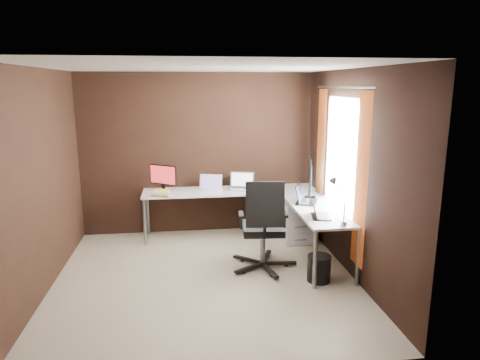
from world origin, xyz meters
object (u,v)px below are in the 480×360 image
(laptop_white, at_px, (210,187))
(desk_lamp, at_px, (338,195))
(monitor_right, at_px, (310,178))
(book_stack, at_px, (162,193))
(laptop_silver, at_px, (241,185))
(laptop_black_big, at_px, (304,199))
(office_chair, at_px, (263,243))
(laptop_black_small, at_px, (318,213))
(monitor_left, at_px, (163,177))
(drawer_pedestal, at_px, (296,221))
(wastebasket, at_px, (319,268))

(laptop_white, distance_m, desk_lamp, 2.28)
(monitor_right, bearing_deg, book_stack, 92.65)
(laptop_white, relative_size, desk_lamp, 0.74)
(laptop_silver, relative_size, laptop_black_big, 0.96)
(book_stack, height_order, office_chair, office_chair)
(laptop_black_small, xyz_separation_m, office_chair, (-0.64, 0.22, -0.43))
(desk_lamp, bearing_deg, laptop_silver, 104.50)
(desk_lamp, height_order, office_chair, desk_lamp)
(desk_lamp, bearing_deg, monitor_left, 127.56)
(monitor_right, bearing_deg, office_chair, 144.03)
(laptop_silver, bearing_deg, office_chair, -69.35)
(laptop_black_small, height_order, book_stack, laptop_black_small)
(laptop_black_big, distance_m, laptop_black_small, 0.68)
(drawer_pedestal, xyz_separation_m, book_stack, (-1.99, 0.15, 0.47))
(laptop_silver, distance_m, wastebasket, 2.02)
(monitor_left, bearing_deg, wastebasket, -10.49)
(laptop_black_big, height_order, laptop_black_small, laptop_black_big)
(laptop_silver, bearing_deg, wastebasket, -52.15)
(laptop_black_big, bearing_deg, laptop_black_small, -157.52)
(drawer_pedestal, relative_size, wastebasket, 1.86)
(monitor_right, relative_size, desk_lamp, 1.16)
(monitor_left, distance_m, wastebasket, 2.72)
(monitor_left, xyz_separation_m, desk_lamp, (2.05, -1.85, 0.11))
(laptop_white, height_order, desk_lamp, desk_lamp)
(drawer_pedestal, distance_m, laptop_white, 1.40)
(desk_lamp, bearing_deg, office_chair, 136.50)
(monitor_right, distance_m, wastebasket, 1.39)
(laptop_white, xyz_separation_m, book_stack, (-0.72, -0.23, -0.01))
(laptop_black_small, bearing_deg, laptop_silver, 36.27)
(monitor_right, relative_size, laptop_silver, 1.44)
(monitor_left, xyz_separation_m, monitor_right, (2.06, -0.73, 0.07))
(laptop_silver, height_order, wastebasket, laptop_silver)
(wastebasket, bearing_deg, laptop_black_small, 80.39)
(book_stack, height_order, desk_lamp, desk_lamp)
(laptop_silver, relative_size, laptop_black_small, 1.24)
(drawer_pedestal, distance_m, wastebasket, 1.39)
(laptop_white, xyz_separation_m, wastebasket, (1.18, -1.77, -0.62))
(laptop_black_big, bearing_deg, monitor_right, -13.42)
(book_stack, relative_size, office_chair, 0.25)
(laptop_white, height_order, book_stack, laptop_white)
(laptop_black_big, distance_m, desk_lamp, 1.00)
(laptop_black_small, relative_size, book_stack, 1.21)
(drawer_pedestal, distance_m, office_chair, 1.16)
(drawer_pedestal, bearing_deg, laptop_black_small, -92.01)
(drawer_pedestal, relative_size, monitor_left, 1.49)
(laptop_white, bearing_deg, drawer_pedestal, -1.52)
(laptop_silver, xyz_separation_m, book_stack, (-1.21, -0.26, -0.02))
(monitor_left, relative_size, office_chair, 0.34)
(drawer_pedestal, distance_m, monitor_left, 2.11)
(book_stack, bearing_deg, laptop_black_big, -18.08)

